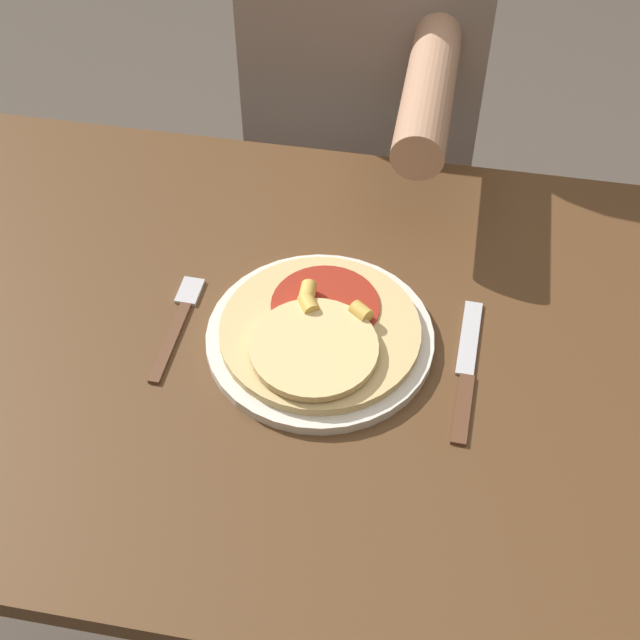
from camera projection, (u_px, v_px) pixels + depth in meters
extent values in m
plane|color=brown|center=(344.00, 615.00, 1.67)|extent=(8.00, 8.00, 0.00)
cube|color=brown|center=(356.00, 358.00, 1.10)|extent=(1.27, 0.77, 0.03)
cylinder|color=brown|center=(73.00, 315.00, 1.67)|extent=(0.06, 0.06, 0.75)
cylinder|color=silver|center=(320.00, 338.00, 1.09)|extent=(0.28, 0.28, 0.01)
cylinder|color=#DBBC7A|center=(320.00, 331.00, 1.08)|extent=(0.25, 0.25, 0.01)
cylinder|color=#9E2819|center=(325.00, 305.00, 1.10)|extent=(0.14, 0.14, 0.00)
cylinder|color=#E8C881|center=(314.00, 348.00, 1.05)|extent=(0.15, 0.15, 0.01)
cylinder|color=gold|center=(359.00, 312.00, 1.08)|extent=(0.03, 0.03, 0.02)
cylinder|color=gold|center=(308.00, 304.00, 1.09)|extent=(0.03, 0.03, 0.02)
cylinder|color=gold|center=(308.00, 292.00, 1.10)|extent=(0.02, 0.03, 0.02)
cube|color=brown|center=(170.00, 342.00, 1.10)|extent=(0.02, 0.13, 0.00)
cube|color=silver|center=(190.00, 291.00, 1.15)|extent=(0.03, 0.05, 0.00)
cube|color=brown|center=(463.00, 409.00, 1.03)|extent=(0.02, 0.10, 0.00)
cube|color=silver|center=(469.00, 338.00, 1.10)|extent=(0.03, 0.12, 0.00)
cylinder|color=#2D2D38|center=(317.00, 273.00, 1.90)|extent=(0.11, 0.11, 0.53)
cylinder|color=#2D2D38|center=(399.00, 283.00, 1.88)|extent=(0.11, 0.11, 0.53)
cube|color=gray|center=(368.00, 59.00, 1.49)|extent=(0.39, 0.22, 0.52)
cylinder|color=tan|center=(429.00, 92.00, 1.22)|extent=(0.07, 0.30, 0.07)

